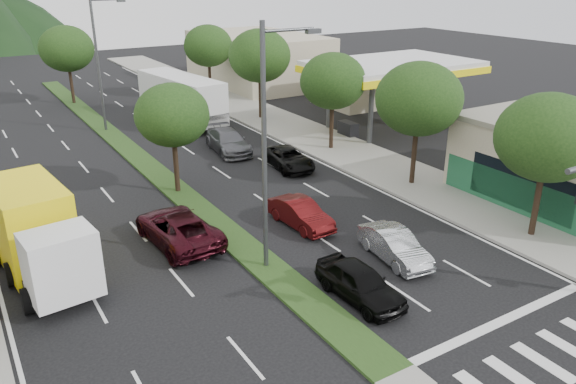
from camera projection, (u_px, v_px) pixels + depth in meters
ground at (395, 377)px, 17.29m from camera, size 160.00×160.00×0.00m
sidewalk_right at (298, 131)px, 43.11m from camera, size 5.00×90.00×0.15m
median at (125, 147)px, 39.38m from camera, size 1.60×56.00×0.12m
storefront_right at (576, 163)px, 30.07m from camera, size 9.00×10.00×4.00m
gas_canopy at (393, 69)px, 42.22m from camera, size 12.20×8.20×5.25m
bldg_right_far at (258, 59)px, 60.60m from camera, size 10.00×16.00×5.20m
tree_r_a at (548, 138)px, 24.52m from camera, size 4.60×4.60×6.63m
tree_r_b at (419, 99)px, 30.76m from camera, size 4.80×4.80×6.94m
tree_r_c at (333, 81)px, 37.18m from camera, size 4.40×4.40×6.48m
tree_r_d at (260, 56)px, 44.92m from camera, size 5.00×5.00×7.17m
tree_r_e at (208, 46)px, 52.92m from camera, size 4.60×4.60×6.71m
tree_med_near at (172, 115)px, 29.86m from camera, size 4.00×4.00×6.02m
tree_med_far at (66, 49)px, 50.18m from camera, size 4.80×4.80×6.94m
streetlight_near at (269, 139)px, 21.63m from camera, size 2.60×0.25×10.00m
streetlight_mid at (100, 57)px, 41.38m from camera, size 2.60×0.25×10.00m
sedan_silver at (395, 246)px, 24.01m from camera, size 1.90×4.15×1.32m
suv_maroon at (178, 228)px, 25.45m from camera, size 2.82×5.59×1.52m
car_queue_a at (360, 283)px, 21.12m from camera, size 1.76×4.11×1.38m
car_queue_b at (228, 141)px, 38.21m from camera, size 2.68×5.33×1.49m
car_queue_c at (301, 214)px, 27.16m from camera, size 1.60×4.04×1.31m
car_queue_d at (289, 158)px, 35.17m from camera, size 2.54×4.66×1.24m
box_truck at (37, 235)px, 22.60m from camera, size 3.46×7.54×3.61m
motorhome at (181, 98)px, 45.16m from camera, size 4.12×10.06×3.75m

